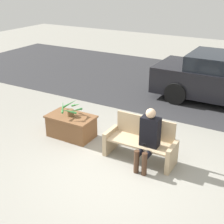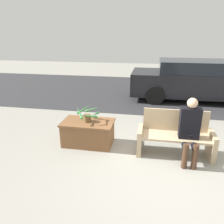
{
  "view_description": "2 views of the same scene",
  "coord_description": "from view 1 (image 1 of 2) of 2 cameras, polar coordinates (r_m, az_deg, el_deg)",
  "views": [
    {
      "loc": [
        2.46,
        -4.51,
        3.53
      ],
      "look_at": [
        -0.49,
        0.66,
        0.92
      ],
      "focal_mm": 50.0,
      "sensor_mm": 36.0,
      "label": 1
    },
    {
      "loc": [
        -0.35,
        -3.45,
        2.32
      ],
      "look_at": [
        -1.12,
        0.75,
        0.79
      ],
      "focal_mm": 35.0,
      "sensor_mm": 36.0,
      "label": 2
    }
  ],
  "objects": [
    {
      "name": "ground_plane",
      "position": [
        6.23,
        0.96,
        -10.82
      ],
      "size": [
        30.0,
        30.0,
        0.0
      ],
      "primitive_type": "plane",
      "color": "gray"
    },
    {
      "name": "road_surface",
      "position": [
        11.14,
        15.49,
        4.36
      ],
      "size": [
        20.0,
        6.0,
        0.01
      ],
      "primitive_type": "cube",
      "color": "#2D2D30",
      "rests_on": "ground_plane"
    },
    {
      "name": "bench",
      "position": [
        6.48,
        5.33,
        -5.42
      ],
      "size": [
        1.48,
        0.53,
        0.88
      ],
      "color": "tan",
      "rests_on": "ground_plane"
    },
    {
      "name": "person_seated",
      "position": [
        6.12,
        6.65,
        -4.53
      ],
      "size": [
        0.37,
        0.58,
        1.22
      ],
      "color": "black",
      "rests_on": "ground_plane"
    },
    {
      "name": "planter_box",
      "position": [
        7.42,
        -7.45,
        -2.45
      ],
      "size": [
        1.11,
        0.66,
        0.53
      ],
      "color": "brown",
      "rests_on": "ground_plane"
    },
    {
      "name": "potted_plant",
      "position": [
        7.25,
        -7.57,
        0.46
      ],
      "size": [
        0.52,
        0.53,
        0.35
      ],
      "color": "brown",
      "rests_on": "planter_box"
    }
  ]
}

